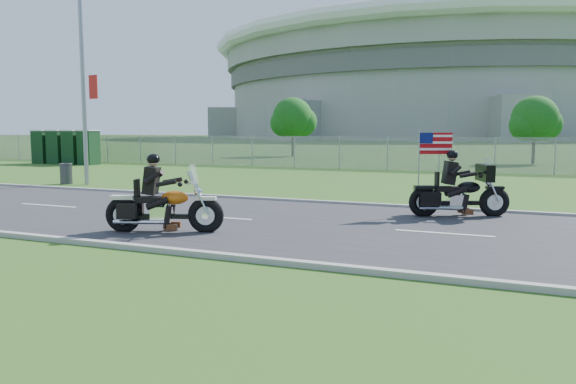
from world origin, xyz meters
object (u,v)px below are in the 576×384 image
at_px(porta_toilet_c, 58,147).
at_px(trash_can, 66,174).
at_px(porta_toilet_d, 43,147).
at_px(porta_toilet_a, 89,148).
at_px(streetlight, 86,54).
at_px(motorcycle_lead, 162,208).
at_px(porta_toilet_b, 73,148).
at_px(motorcycle_follow, 459,195).

height_order(porta_toilet_c, trash_can, porta_toilet_c).
bearing_deg(trash_can, porta_toilet_d, 139.74).
relative_size(porta_toilet_a, trash_can, 2.58).
bearing_deg(streetlight, trash_can, -160.40).
bearing_deg(trash_can, porta_toilet_c, 136.55).
distance_m(porta_toilet_d, trash_can, 17.27).
height_order(porta_toilet_a, motorcycle_lead, porta_toilet_a).
bearing_deg(motorcycle_lead, trash_can, 122.54).
xyz_separation_m(porta_toilet_c, motorcycle_lead, (22.78, -19.33, -0.57)).
bearing_deg(porta_toilet_d, porta_toilet_b, 0.00).
bearing_deg(motorcycle_follow, porta_toilet_c, 130.73).
relative_size(porta_toilet_c, motorcycle_lead, 0.87).
bearing_deg(motorcycle_follow, streetlight, 144.94).
distance_m(streetlight, porta_toilet_c, 17.34).
relative_size(streetlight, porta_toilet_c, 4.35).
height_order(porta_toilet_b, motorcycle_follow, motorcycle_follow).
xyz_separation_m(porta_toilet_a, porta_toilet_b, (-1.40, 0.00, 0.00)).
distance_m(porta_toilet_b, motorcycle_follow, 30.86).
distance_m(porta_toilet_d, motorcycle_follow, 33.37).
bearing_deg(porta_toilet_b, porta_toilet_d, 180.00).
distance_m(motorcycle_follow, trash_can, 17.30).
bearing_deg(porta_toilet_d, motorcycle_lead, -38.64).
xyz_separation_m(porta_toilet_b, motorcycle_lead, (21.38, -19.33, -0.57)).
bearing_deg(porta_toilet_c, streetlight, -40.06).
height_order(streetlight, porta_toilet_d, streetlight).
xyz_separation_m(porta_toilet_c, trash_can, (11.77, -11.15, -0.70)).
distance_m(porta_toilet_a, porta_toilet_c, 2.80).
relative_size(streetlight, porta_toilet_d, 4.35).
bearing_deg(porta_toilet_c, motorcycle_follow, -26.21).
xyz_separation_m(streetlight, porta_toilet_d, (-14.22, 10.78, -4.49)).
relative_size(porta_toilet_d, motorcycle_lead, 0.87).
distance_m(streetlight, trash_can, 5.31).
bearing_deg(streetlight, porta_toilet_b, 136.65).
relative_size(porta_toilet_b, motorcycle_follow, 0.88).
xyz_separation_m(porta_toilet_b, porta_toilet_d, (-2.80, 0.00, 0.00)).
xyz_separation_m(porta_toilet_d, motorcycle_lead, (24.18, -19.33, -0.57)).
relative_size(motorcycle_lead, trash_can, 2.98).
xyz_separation_m(motorcycle_lead, trash_can, (-11.01, 8.18, -0.14)).
relative_size(porta_toilet_b, motorcycle_lead, 0.87).
bearing_deg(trash_can, porta_toilet_b, 132.92).
relative_size(porta_toilet_a, motorcycle_lead, 0.87).
distance_m(porta_toilet_a, porta_toilet_d, 4.20).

